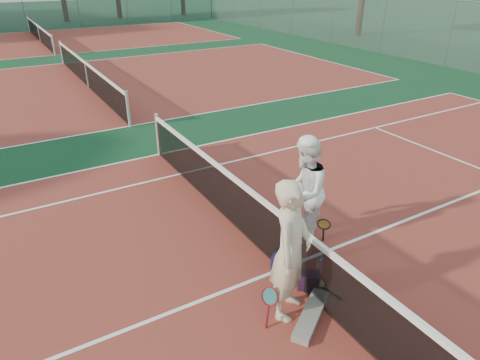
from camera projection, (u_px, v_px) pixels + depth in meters
name	position (u px, v px, depth m)	size (l,w,h in m)	color
ground	(281.00, 269.00, 6.94)	(130.00, 130.00, 0.00)	#0E331B
court_main	(281.00, 269.00, 6.94)	(23.77, 10.97, 0.01)	maroon
court_far_a	(89.00, 87.00, 17.35)	(23.77, 10.97, 0.01)	maroon
court_far_b	(41.00, 42.00, 27.76)	(23.77, 10.97, 0.01)	maroon
net_main	(283.00, 243.00, 6.71)	(0.10, 10.98, 1.02)	black
net_far_a	(87.00, 75.00, 17.12)	(0.10, 10.98, 1.02)	black
net_far_b	(39.00, 33.00, 27.54)	(0.10, 10.98, 1.02)	black
fence_back	(23.00, 9.00, 32.49)	(32.00, 0.06, 3.00)	slate
player_a	(291.00, 250.00, 5.67)	(0.76, 0.50, 2.07)	beige
player_b	(304.00, 191.00, 7.33)	(0.93, 0.72, 1.90)	white
racket_red	(269.00, 306.00, 5.79)	(0.18, 0.27, 0.59)	maroon
racket_black_held	(323.00, 232.00, 7.40)	(0.24, 0.27, 0.57)	black
racket_spare	(318.00, 283.00, 6.63)	(0.60, 0.27, 0.03)	black
sports_bag_navy	(281.00, 259.00, 6.97)	(0.33, 0.22, 0.26)	black
sports_bag_purple	(308.00, 281.00, 6.50)	(0.32, 0.22, 0.26)	#280F2A
net_cover_canvas	(311.00, 315.00, 5.95)	(1.03, 0.24, 0.11)	slate
water_bottle	(319.00, 266.00, 6.79)	(0.09, 0.09, 0.30)	silver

